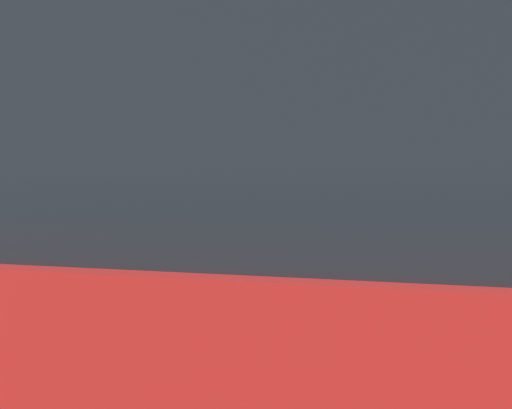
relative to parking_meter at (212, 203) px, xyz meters
The scene contains 5 objects.
sidewalk_curb 1.52m from the parking_meter, 94.95° to the left, with size 36.00×2.76×0.15m, color #ADA8A0.
parking_meter is the anchor object (origin of this frame).
pedestrian_at_meter 0.55m from the parking_meter, 14.55° to the left, with size 0.61×0.61×1.65m.
parked_hatchback_red 1.90m from the parking_meter, 53.36° to the right, with size 4.00×1.77×1.81m.
background_railing 2.18m from the parking_meter, 92.38° to the left, with size 24.06×0.06×1.08m.
Camera 1 is at (1.76, -3.42, 1.34)m, focal length 63.04 mm.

